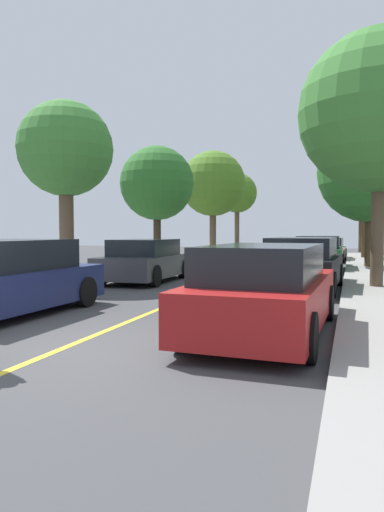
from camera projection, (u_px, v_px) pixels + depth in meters
name	position (u px, v px, depth m)	size (l,w,h in m)	color
ground	(67.00, 347.00, 6.63)	(80.00, 80.00, 0.00)	#424244
center_line	(171.00, 304.00, 10.41)	(0.12, 39.20, 0.01)	gold
parked_car_left_nearest	(1.00, 279.00, 8.90)	(1.98, 4.55, 1.45)	navy
parked_car_left_near	(145.00, 261.00, 15.13)	(2.03, 4.15, 1.35)	#38383D
parked_car_right_nearest	(266.00, 291.00, 7.38)	(1.94, 4.46, 1.41)	maroon
parked_car_right_near	(303.00, 264.00, 12.98)	(2.08, 4.31, 1.44)	black
parked_car_right_far	(319.00, 253.00, 19.38)	(1.96, 4.21, 1.41)	#1E5B33
parked_car_right_farthest	(326.00, 250.00, 25.34)	(2.06, 4.23, 1.25)	#BCAD89
street_tree_left_nearest	(65.00, 151.00, 14.16)	(2.84, 2.84, 5.36)	brown
street_tree_left_near	(157.00, 184.00, 20.84)	(3.26, 3.26, 5.21)	#3D2D1E
street_tree_left_far	(213.00, 184.00, 29.23)	(4.02, 4.02, 6.41)	brown
street_tree_left_farthest	(237.00, 193.00, 35.43)	(2.97, 2.97, 5.81)	brown
street_tree_right_nearest	(380.00, 112.00, 12.46)	(4.27, 4.27, 6.76)	brown
street_tree_right_near	(369.00, 171.00, 19.48)	(4.21, 4.21, 6.05)	#4C3823
street_tree_right_far	(365.00, 163.00, 26.12)	(4.61, 4.61, 7.52)	#4C3823
street_tree_right_farthest	(362.00, 183.00, 32.44)	(4.01, 4.01, 6.80)	#4C3823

